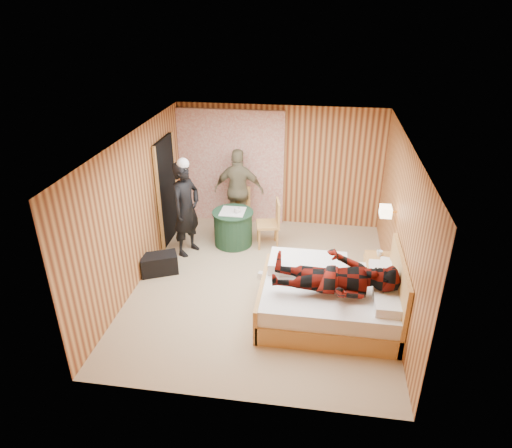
# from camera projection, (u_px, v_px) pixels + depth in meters

# --- Properties ---
(floor) EXTENTS (4.20, 5.00, 0.01)m
(floor) POSITION_uv_depth(u_px,v_px,m) (263.00, 285.00, 7.72)
(floor) COLOR tan
(floor) RESTS_ON ground
(ceiling) EXTENTS (4.20, 5.00, 0.01)m
(ceiling) POSITION_uv_depth(u_px,v_px,m) (264.00, 141.00, 6.61)
(ceiling) COLOR white
(ceiling) RESTS_ON wall_back
(wall_back) EXTENTS (4.20, 0.02, 2.50)m
(wall_back) POSITION_uv_depth(u_px,v_px,m) (279.00, 166.00, 9.38)
(wall_back) COLOR tan
(wall_back) RESTS_ON floor
(wall_left) EXTENTS (0.02, 5.00, 2.50)m
(wall_left) POSITION_uv_depth(u_px,v_px,m) (136.00, 210.00, 7.45)
(wall_left) COLOR tan
(wall_left) RESTS_ON floor
(wall_right) EXTENTS (0.02, 5.00, 2.50)m
(wall_right) POSITION_uv_depth(u_px,v_px,m) (401.00, 227.00, 6.89)
(wall_right) COLOR tan
(wall_right) RESTS_ON floor
(curtain) EXTENTS (2.20, 0.08, 2.40)m
(curtain) POSITION_uv_depth(u_px,v_px,m) (231.00, 167.00, 9.47)
(curtain) COLOR silver
(curtain) RESTS_ON floor
(doorway) EXTENTS (0.06, 0.90, 2.05)m
(doorway) POSITION_uv_depth(u_px,v_px,m) (167.00, 191.00, 8.78)
(doorway) COLOR black
(doorway) RESTS_ON floor
(wall_lamp) EXTENTS (0.26, 0.24, 0.16)m
(wall_lamp) POSITION_uv_depth(u_px,v_px,m) (386.00, 211.00, 7.29)
(wall_lamp) COLOR gold
(wall_lamp) RESTS_ON wall_right
(bed) EXTENTS (2.03, 1.60, 1.10)m
(bed) POSITION_uv_depth(u_px,v_px,m) (331.00, 299.00, 6.83)
(bed) COLOR #DCA65A
(bed) RESTS_ON floor
(nightstand) EXTENTS (0.46, 0.62, 0.60)m
(nightstand) POSITION_uv_depth(u_px,v_px,m) (378.00, 275.00, 7.43)
(nightstand) COLOR #DCA65A
(nightstand) RESTS_ON floor
(round_table) EXTENTS (0.79, 0.79, 0.70)m
(round_table) POSITION_uv_depth(u_px,v_px,m) (233.00, 228.00, 8.86)
(round_table) COLOR #1E412B
(round_table) RESTS_ON floor
(chair_far) EXTENTS (0.44, 0.44, 0.93)m
(chair_far) POSITION_uv_depth(u_px,v_px,m) (239.00, 206.00, 9.34)
(chair_far) COLOR #DCA65A
(chair_far) RESTS_ON floor
(chair_near) EXTENTS (0.51, 0.51, 0.94)m
(chair_near) POSITION_uv_depth(u_px,v_px,m) (272.00, 220.00, 8.72)
(chair_near) COLOR #DCA65A
(chair_near) RESTS_ON floor
(duffel_bag) EXTENTS (0.71, 0.57, 0.36)m
(duffel_bag) POSITION_uv_depth(u_px,v_px,m) (159.00, 264.00, 7.99)
(duffel_bag) COLOR black
(duffel_bag) RESTS_ON floor
(sneaker_left) EXTENTS (0.31, 0.16, 0.13)m
(sneaker_left) POSITION_uv_depth(u_px,v_px,m) (232.00, 242.00, 8.92)
(sneaker_left) COLOR white
(sneaker_left) RESTS_ON floor
(sneaker_right) EXTENTS (0.26, 0.16, 0.11)m
(sneaker_right) POSITION_uv_depth(u_px,v_px,m) (265.00, 276.00, 7.86)
(sneaker_right) COLOR white
(sneaker_right) RESTS_ON floor
(woman_standing) EXTENTS (0.65, 0.77, 1.79)m
(woman_standing) POSITION_uv_depth(u_px,v_px,m) (186.00, 209.00, 8.34)
(woman_standing) COLOR black
(woman_standing) RESTS_ON floor
(man_at_table) EXTENTS (1.01, 0.42, 1.72)m
(man_at_table) POSITION_uv_depth(u_px,v_px,m) (239.00, 191.00, 9.23)
(man_at_table) COLOR #756C4E
(man_at_table) RESTS_ON floor
(man_on_bed) EXTENTS (0.86, 0.67, 1.77)m
(man_on_bed) POSITION_uv_depth(u_px,v_px,m) (336.00, 269.00, 6.33)
(man_on_bed) COLOR #5F0F09
(man_on_bed) RESTS_ON bed
(book_lower) EXTENTS (0.19, 0.24, 0.02)m
(book_lower) POSITION_uv_depth(u_px,v_px,m) (380.00, 261.00, 7.25)
(book_lower) COLOR white
(book_lower) RESTS_ON nightstand
(book_upper) EXTENTS (0.21, 0.26, 0.02)m
(book_upper) POSITION_uv_depth(u_px,v_px,m) (380.00, 260.00, 7.24)
(book_upper) COLOR white
(book_upper) RESTS_ON nightstand
(cup_nightstand) EXTENTS (0.12, 0.12, 0.09)m
(cup_nightstand) POSITION_uv_depth(u_px,v_px,m) (379.00, 253.00, 7.39)
(cup_nightstand) COLOR white
(cup_nightstand) RESTS_ON nightstand
(cup_table) EXTENTS (0.14, 0.14, 0.10)m
(cup_table) POSITION_uv_depth(u_px,v_px,m) (237.00, 210.00, 8.63)
(cup_table) COLOR white
(cup_table) RESTS_ON round_table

